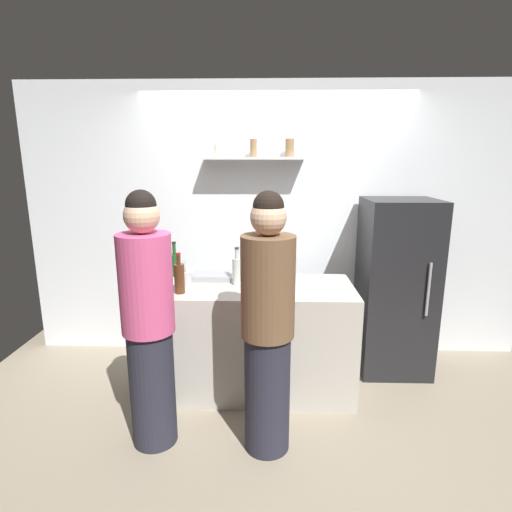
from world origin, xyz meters
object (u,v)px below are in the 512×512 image
object	(u,v)px
wine_bottle_pale_glass	(237,270)
wine_bottle_dark_glass	(168,276)
utensil_holder	(185,279)
person_brown_jacket	(268,328)
wine_bottle_green_glass	(175,264)
person_pink_top	(149,324)
baking_pan	(212,276)
refrigerator	(395,287)
wine_bottle_amber_glass	(179,277)
water_bottle_plastic	(262,279)

from	to	relation	value
wine_bottle_pale_glass	wine_bottle_dark_glass	world-z (taller)	wine_bottle_pale_glass
utensil_holder	person_brown_jacket	size ratio (longest dim) A/B	0.13
person_brown_jacket	wine_bottle_green_glass	bearing A→B (deg)	159.37
utensil_holder	person_pink_top	size ratio (longest dim) A/B	0.13
person_pink_top	wine_bottle_pale_glass	bearing A→B (deg)	-124.01
baking_pan	wine_bottle_green_glass	distance (m)	0.36
wine_bottle_pale_glass	person_pink_top	distance (m)	0.93
baking_pan	wine_bottle_green_glass	xyz separation A→B (m)	(-0.34, 0.08, 0.09)
wine_bottle_pale_glass	baking_pan	bearing A→B (deg)	144.57
refrigerator	wine_bottle_amber_glass	world-z (taller)	refrigerator
wine_bottle_green_glass	person_brown_jacket	xyz separation A→B (m)	(0.82, -1.04, -0.15)
wine_bottle_green_glass	wine_bottle_dark_glass	bearing A→B (deg)	-86.17
wine_bottle_amber_glass	person_pink_top	xyz separation A→B (m)	(-0.10, -0.52, -0.16)
wine_bottle_green_glass	wine_bottle_pale_glass	bearing A→B (deg)	-23.51
wine_bottle_dark_glass	wine_bottle_pale_glass	bearing A→B (deg)	11.13
wine_bottle_amber_glass	person_brown_jacket	size ratio (longest dim) A/B	0.18
wine_bottle_amber_glass	water_bottle_plastic	distance (m)	0.63
baking_pan	person_pink_top	world-z (taller)	person_pink_top
wine_bottle_dark_glass	wine_bottle_amber_glass	distance (m)	0.17
person_brown_jacket	refrigerator	bearing A→B (deg)	75.65
utensil_holder	person_pink_top	world-z (taller)	person_pink_top
wine_bottle_amber_glass	refrigerator	bearing A→B (deg)	17.18
wine_bottle_pale_glass	water_bottle_plastic	bearing A→B (deg)	-38.62
water_bottle_plastic	person_brown_jacket	world-z (taller)	person_brown_jacket
wine_bottle_green_glass	wine_bottle_pale_glass	xyz separation A→B (m)	(0.57, -0.25, 0.01)
water_bottle_plastic	person_brown_jacket	xyz separation A→B (m)	(0.04, -0.62, -0.14)
refrigerator	wine_bottle_dark_glass	size ratio (longest dim) A/B	5.69
utensil_holder	wine_bottle_amber_glass	world-z (taller)	wine_bottle_amber_glass
refrigerator	person_pink_top	world-z (taller)	person_pink_top
wine_bottle_pale_glass	wine_bottle_amber_glass	distance (m)	0.48
wine_bottle_amber_glass	water_bottle_plastic	size ratio (longest dim) A/B	1.40
wine_bottle_amber_glass	person_pink_top	size ratio (longest dim) A/B	0.18
wine_bottle_dark_glass	person_pink_top	size ratio (longest dim) A/B	0.16
baking_pan	wine_bottle_amber_glass	bearing A→B (deg)	-117.07
refrigerator	wine_bottle_green_glass	world-z (taller)	refrigerator
person_pink_top	person_brown_jacket	bearing A→B (deg)	177.84
wine_bottle_pale_glass	water_bottle_plastic	distance (m)	0.27
refrigerator	wine_bottle_pale_glass	world-z (taller)	refrigerator
wine_bottle_dark_glass	water_bottle_plastic	distance (m)	0.75
refrigerator	wine_bottle_amber_glass	size ratio (longest dim) A/B	4.95
water_bottle_plastic	wine_bottle_dark_glass	bearing A→B (deg)	175.52
refrigerator	wine_bottle_dark_glass	bearing A→B (deg)	-167.12
refrigerator	water_bottle_plastic	bearing A→B (deg)	-157.13
refrigerator	wine_bottle_dark_glass	xyz separation A→B (m)	(-1.94, -0.44, 0.22)
wine_bottle_dark_glass	person_brown_jacket	distance (m)	1.06
baking_pan	wine_bottle_pale_glass	size ratio (longest dim) A/B	1.08
refrigerator	utensil_holder	world-z (taller)	refrigerator
baking_pan	wine_bottle_dark_glass	size ratio (longest dim) A/B	1.23
water_bottle_plastic	person_pink_top	bearing A→B (deg)	-141.26
utensil_holder	wine_bottle_amber_glass	size ratio (longest dim) A/B	0.71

